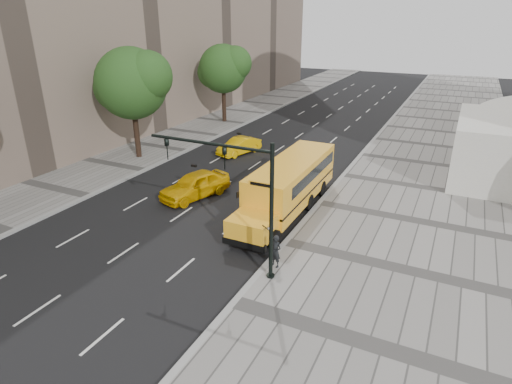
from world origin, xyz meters
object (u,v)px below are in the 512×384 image
at_px(tree_b, 132,83).
at_px(taxi_near, 195,185).
at_px(pedestrian, 276,251).
at_px(traffic_signal, 242,191).
at_px(tree_c, 224,68).
at_px(taxi_far, 239,146).
at_px(school_bus, 290,182).

bearing_deg(tree_b, taxi_near, -29.12).
height_order(pedestrian, traffic_signal, traffic_signal).
bearing_deg(tree_c, traffic_signal, -58.65).
relative_size(taxi_near, pedestrian, 3.08).
bearing_deg(pedestrian, tree_c, 140.10).
distance_m(taxi_near, traffic_signal, 10.03).
xyz_separation_m(tree_b, tree_c, (-0.01, 14.26, -0.35)).
xyz_separation_m(tree_c, taxi_near, (8.68, -19.10, -4.97)).
relative_size(tree_b, tree_c, 1.07).
bearing_deg(pedestrian, tree_b, 164.00).
height_order(taxi_near, taxi_far, taxi_near).
distance_m(school_bus, pedestrian, 6.99).
bearing_deg(school_bus, pedestrian, -73.67).
relative_size(tree_c, taxi_far, 1.98).
relative_size(tree_b, taxi_far, 2.13).
bearing_deg(traffic_signal, pedestrian, 35.02).
bearing_deg(school_bus, taxi_far, 133.48).
distance_m(tree_c, taxi_near, 21.56).
relative_size(taxi_near, taxi_far, 1.17).
bearing_deg(taxi_far, traffic_signal, -44.77).
bearing_deg(taxi_far, tree_c, 142.26).
relative_size(tree_b, taxi_near, 1.81).
height_order(school_bus, taxi_near, school_bus).
distance_m(tree_c, school_bus, 23.75).
bearing_deg(traffic_signal, school_bus, 95.24).
height_order(tree_b, traffic_signal, tree_b).
relative_size(tree_b, pedestrian, 5.58).
distance_m(tree_b, pedestrian, 20.50).
height_order(tree_c, pedestrian, tree_c).
xyz_separation_m(taxi_near, pedestrian, (8.17, -5.61, 0.11)).
xyz_separation_m(tree_b, traffic_signal, (15.59, -11.33, -2.07)).
xyz_separation_m(taxi_far, traffic_signal, (8.75, -16.04, 3.40)).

